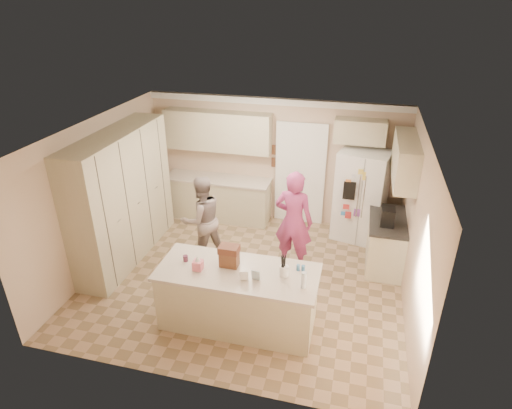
% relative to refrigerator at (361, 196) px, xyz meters
% --- Properties ---
extents(floor, '(5.20, 4.60, 0.02)m').
position_rel_refrigerator_xyz_m(floor, '(-1.80, -1.88, -0.91)').
color(floor, '#9C7F61').
rests_on(floor, ground).
extents(ceiling, '(5.20, 4.60, 0.02)m').
position_rel_refrigerator_xyz_m(ceiling, '(-1.80, -1.88, 1.71)').
color(ceiling, white).
rests_on(ceiling, wall_back).
extents(wall_back, '(5.20, 0.02, 2.60)m').
position_rel_refrigerator_xyz_m(wall_back, '(-1.80, 0.43, 0.40)').
color(wall_back, beige).
rests_on(wall_back, ground).
extents(wall_front, '(5.20, 0.02, 2.60)m').
position_rel_refrigerator_xyz_m(wall_front, '(-1.80, -4.19, 0.40)').
color(wall_front, beige).
rests_on(wall_front, ground).
extents(wall_left, '(0.02, 4.60, 2.60)m').
position_rel_refrigerator_xyz_m(wall_left, '(-4.41, -1.88, 0.40)').
color(wall_left, beige).
rests_on(wall_left, ground).
extents(wall_right, '(0.02, 4.60, 2.60)m').
position_rel_refrigerator_xyz_m(wall_right, '(0.81, -1.88, 0.40)').
color(wall_right, beige).
rests_on(wall_right, ground).
extents(crown_back, '(5.20, 0.08, 0.12)m').
position_rel_refrigerator_xyz_m(crown_back, '(-1.80, 0.38, 1.63)').
color(crown_back, white).
rests_on(crown_back, wall_back).
extents(pantry_bank, '(0.60, 2.60, 2.35)m').
position_rel_refrigerator_xyz_m(pantry_bank, '(-4.10, -1.68, 0.28)').
color(pantry_bank, beige).
rests_on(pantry_bank, floor).
extents(back_base_cab, '(2.20, 0.60, 0.88)m').
position_rel_refrigerator_xyz_m(back_base_cab, '(-2.95, 0.12, -0.46)').
color(back_base_cab, beige).
rests_on(back_base_cab, floor).
extents(back_countertop, '(2.24, 0.63, 0.04)m').
position_rel_refrigerator_xyz_m(back_countertop, '(-2.95, 0.11, 0.00)').
color(back_countertop, beige).
rests_on(back_countertop, back_base_cab).
extents(back_upper_cab, '(2.20, 0.35, 0.80)m').
position_rel_refrigerator_xyz_m(back_upper_cab, '(-2.95, 0.24, 1.00)').
color(back_upper_cab, beige).
rests_on(back_upper_cab, wall_back).
extents(doorway_opening, '(0.90, 0.06, 2.10)m').
position_rel_refrigerator_xyz_m(doorway_opening, '(-1.25, 0.40, 0.15)').
color(doorway_opening, black).
rests_on(doorway_opening, floor).
extents(doorway_casing, '(1.02, 0.03, 2.22)m').
position_rel_refrigerator_xyz_m(doorway_casing, '(-1.25, 0.36, 0.15)').
color(doorway_casing, white).
rests_on(doorway_casing, floor).
extents(wall_frame_upper, '(0.15, 0.02, 0.20)m').
position_rel_refrigerator_xyz_m(wall_frame_upper, '(-1.78, 0.39, 0.65)').
color(wall_frame_upper, brown).
rests_on(wall_frame_upper, wall_back).
extents(wall_frame_lower, '(0.15, 0.02, 0.20)m').
position_rel_refrigerator_xyz_m(wall_frame_lower, '(-1.78, 0.39, 0.38)').
color(wall_frame_lower, brown).
rests_on(wall_frame_lower, wall_back).
extents(refrigerator, '(1.04, 0.89, 1.80)m').
position_rel_refrigerator_xyz_m(refrigerator, '(0.00, 0.00, 0.00)').
color(refrigerator, white).
rests_on(refrigerator, floor).
extents(fridge_seam, '(0.02, 0.02, 1.78)m').
position_rel_refrigerator_xyz_m(fridge_seam, '(0.00, -0.35, 0.00)').
color(fridge_seam, gray).
rests_on(fridge_seam, refrigerator).
extents(fridge_dispenser, '(0.22, 0.03, 0.35)m').
position_rel_refrigerator_xyz_m(fridge_dispenser, '(-0.22, -0.37, 0.25)').
color(fridge_dispenser, black).
rests_on(fridge_dispenser, refrigerator).
extents(fridge_handle_l, '(0.02, 0.02, 0.85)m').
position_rel_refrigerator_xyz_m(fridge_handle_l, '(-0.05, -0.37, 0.15)').
color(fridge_handle_l, silver).
rests_on(fridge_handle_l, refrigerator).
extents(fridge_handle_r, '(0.02, 0.02, 0.85)m').
position_rel_refrigerator_xyz_m(fridge_handle_r, '(0.05, -0.37, 0.15)').
color(fridge_handle_r, silver).
rests_on(fridge_handle_r, refrigerator).
extents(over_fridge_cab, '(0.95, 0.35, 0.45)m').
position_rel_refrigerator_xyz_m(over_fridge_cab, '(-0.15, 0.24, 1.20)').
color(over_fridge_cab, beige).
rests_on(over_fridge_cab, wall_back).
extents(right_base_cab, '(0.60, 1.20, 0.88)m').
position_rel_refrigerator_xyz_m(right_base_cab, '(0.50, -0.88, -0.46)').
color(right_base_cab, beige).
rests_on(right_base_cab, floor).
extents(right_countertop, '(0.63, 1.24, 0.04)m').
position_rel_refrigerator_xyz_m(right_countertop, '(0.49, -0.88, 0.00)').
color(right_countertop, '#2D2B28').
rests_on(right_countertop, right_base_cab).
extents(right_upper_cab, '(0.35, 1.50, 0.70)m').
position_rel_refrigerator_xyz_m(right_upper_cab, '(0.63, -0.68, 1.05)').
color(right_upper_cab, beige).
rests_on(right_upper_cab, wall_right).
extents(coffee_maker, '(0.22, 0.28, 0.30)m').
position_rel_refrigerator_xyz_m(coffee_maker, '(0.45, -1.08, 0.17)').
color(coffee_maker, black).
rests_on(coffee_maker, right_countertop).
extents(island_base, '(2.20, 0.90, 0.88)m').
position_rel_refrigerator_xyz_m(island_base, '(-1.60, -2.98, -0.46)').
color(island_base, beige).
rests_on(island_base, floor).
extents(island_top, '(2.28, 0.96, 0.05)m').
position_rel_refrigerator_xyz_m(island_top, '(-1.60, -2.98, 0.00)').
color(island_top, beige).
rests_on(island_top, island_base).
extents(utensil_crock, '(0.13, 0.13, 0.15)m').
position_rel_refrigerator_xyz_m(utensil_crock, '(-0.95, -2.93, 0.10)').
color(utensil_crock, white).
rests_on(utensil_crock, island_top).
extents(tissue_box, '(0.13, 0.13, 0.14)m').
position_rel_refrigerator_xyz_m(tissue_box, '(-2.15, -3.08, 0.10)').
color(tissue_box, '#E26E82').
rests_on(tissue_box, island_top).
extents(tissue_plume, '(0.08, 0.08, 0.08)m').
position_rel_refrigerator_xyz_m(tissue_plume, '(-2.15, -3.08, 0.20)').
color(tissue_plume, white).
rests_on(tissue_plume, tissue_box).
extents(dollhouse_body, '(0.26, 0.18, 0.22)m').
position_rel_refrigerator_xyz_m(dollhouse_body, '(-1.75, -2.88, 0.14)').
color(dollhouse_body, brown).
rests_on(dollhouse_body, island_top).
extents(dollhouse_roof, '(0.28, 0.20, 0.10)m').
position_rel_refrigerator_xyz_m(dollhouse_roof, '(-1.75, -2.88, 0.30)').
color(dollhouse_roof, '#592D1E').
rests_on(dollhouse_roof, dollhouse_body).
extents(jam_jar, '(0.07, 0.07, 0.09)m').
position_rel_refrigerator_xyz_m(jam_jar, '(-2.40, -2.93, 0.07)').
color(jam_jar, '#59263F').
rests_on(jam_jar, island_top).
extents(greeting_card_a, '(0.12, 0.06, 0.16)m').
position_rel_refrigerator_xyz_m(greeting_card_a, '(-1.45, -3.18, 0.11)').
color(greeting_card_a, white).
rests_on(greeting_card_a, island_top).
extents(greeting_card_b, '(0.12, 0.05, 0.16)m').
position_rel_refrigerator_xyz_m(greeting_card_b, '(-1.30, -3.13, 0.11)').
color(greeting_card_b, silver).
rests_on(greeting_card_b, island_top).
extents(water_bottle, '(0.07, 0.07, 0.24)m').
position_rel_refrigerator_xyz_m(water_bottle, '(-0.65, -3.13, 0.14)').
color(water_bottle, silver).
rests_on(water_bottle, island_top).
extents(shaker_salt, '(0.05, 0.05, 0.09)m').
position_rel_refrigerator_xyz_m(shaker_salt, '(-0.78, -2.76, 0.07)').
color(shaker_salt, teal).
rests_on(shaker_salt, island_top).
extents(shaker_pepper, '(0.05, 0.05, 0.09)m').
position_rel_refrigerator_xyz_m(shaker_pepper, '(-0.71, -2.76, 0.07)').
color(shaker_pepper, teal).
rests_on(shaker_pepper, island_top).
extents(teen_boy, '(0.99, 0.99, 1.62)m').
position_rel_refrigerator_xyz_m(teen_boy, '(-2.70, -1.48, -0.09)').
color(teen_boy, gray).
rests_on(teen_boy, floor).
extents(teen_girl, '(0.72, 0.53, 1.84)m').
position_rel_refrigerator_xyz_m(teen_girl, '(-1.08, -1.36, 0.02)').
color(teen_girl, '#AB435F').
rests_on(teen_girl, floor).
extents(fridge_magnets, '(0.76, 0.02, 1.44)m').
position_rel_refrigerator_xyz_m(fridge_magnets, '(0.00, -0.36, 0.00)').
color(fridge_magnets, tan).
rests_on(fridge_magnets, refrigerator).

